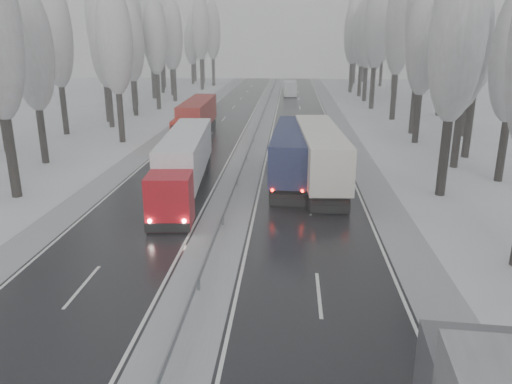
# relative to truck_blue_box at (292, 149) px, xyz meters

# --- Properties ---
(carriageway_right) EXTENTS (7.50, 200.00, 0.03)m
(carriageway_right) POSITION_rel_truck_blue_box_xyz_m (1.23, -0.58, -2.38)
(carriageway_right) COLOR black
(carriageway_right) RESTS_ON ground
(carriageway_left) EXTENTS (7.50, 200.00, 0.03)m
(carriageway_left) POSITION_rel_truck_blue_box_xyz_m (-9.27, -0.58, -2.38)
(carriageway_left) COLOR black
(carriageway_left) RESTS_ON ground
(median_slush) EXTENTS (3.00, 200.00, 0.04)m
(median_slush) POSITION_rel_truck_blue_box_xyz_m (-4.02, -0.58, -2.38)
(median_slush) COLOR #A8ABB0
(median_slush) RESTS_ON ground
(shoulder_right) EXTENTS (2.40, 200.00, 0.04)m
(shoulder_right) POSITION_rel_truck_blue_box_xyz_m (6.18, -0.58, -2.38)
(shoulder_right) COLOR #A8ABB0
(shoulder_right) RESTS_ON ground
(shoulder_left) EXTENTS (2.40, 200.00, 0.04)m
(shoulder_left) POSITION_rel_truck_blue_box_xyz_m (-14.22, -0.58, -2.38)
(shoulder_left) COLOR #A8ABB0
(shoulder_left) RESTS_ON ground
(median_guardrail) EXTENTS (0.12, 200.00, 0.76)m
(median_guardrail) POSITION_rel_truck_blue_box_xyz_m (-4.02, -0.59, -1.80)
(median_guardrail) COLOR slate
(median_guardrail) RESTS_ON ground
(tree_18) EXTENTS (3.60, 3.60, 16.58)m
(tree_18) POSITION_rel_truck_blue_box_xyz_m (10.49, -3.55, 8.30)
(tree_18) COLOR black
(tree_18) RESTS_ON ground
(tree_20) EXTENTS (3.60, 3.60, 15.71)m
(tree_20) POSITION_rel_truck_blue_box_xyz_m (13.88, 4.58, 7.75)
(tree_20) COLOR black
(tree_20) RESTS_ON ground
(tree_21) EXTENTS (3.60, 3.60, 18.62)m
(tree_21) POSITION_rel_truck_blue_box_xyz_m (16.11, 8.58, 9.60)
(tree_21) COLOR black
(tree_21) RESTS_ON ground
(tree_22) EXTENTS (3.60, 3.60, 15.86)m
(tree_22) POSITION_rel_truck_blue_box_xyz_m (13.00, 15.02, 7.84)
(tree_22) COLOR black
(tree_22) RESTS_ON ground
(tree_23) EXTENTS (3.60, 3.60, 13.55)m
(tree_23) POSITION_rel_truck_blue_box_xyz_m (19.29, 19.02, 6.37)
(tree_23) COLOR black
(tree_23) RESTS_ON ground
(tree_24) EXTENTS (3.60, 3.60, 20.49)m
(tree_24) POSITION_rel_truck_blue_box_xyz_m (13.88, 20.44, 10.79)
(tree_24) COLOR black
(tree_24) RESTS_ON ground
(tree_25) EXTENTS (3.60, 3.60, 19.44)m
(tree_25) POSITION_rel_truck_blue_box_xyz_m (20.80, 24.44, 10.12)
(tree_25) COLOR black
(tree_25) RESTS_ON ground
(tree_26) EXTENTS (3.60, 3.60, 18.78)m
(tree_26) POSITION_rel_truck_blue_box_xyz_m (13.55, 30.69, 9.71)
(tree_26) COLOR black
(tree_26) RESTS_ON ground
(tree_27) EXTENTS (3.60, 3.60, 17.62)m
(tree_27) POSITION_rel_truck_blue_box_xyz_m (20.70, 34.69, 8.96)
(tree_27) COLOR black
(tree_27) RESTS_ON ground
(tree_28) EXTENTS (3.60, 3.60, 19.62)m
(tree_28) POSITION_rel_truck_blue_box_xyz_m (12.32, 41.37, 10.24)
(tree_28) COLOR black
(tree_28) RESTS_ON ground
(tree_29) EXTENTS (3.60, 3.60, 18.11)m
(tree_29) POSITION_rel_truck_blue_box_xyz_m (19.69, 45.37, 9.27)
(tree_29) COLOR black
(tree_29) RESTS_ON ground
(tree_30) EXTENTS (3.60, 3.60, 17.86)m
(tree_30) POSITION_rel_truck_blue_box_xyz_m (12.55, 51.12, 9.12)
(tree_30) COLOR black
(tree_30) RESTS_ON ground
(tree_31) EXTENTS (3.60, 3.60, 18.58)m
(tree_31) POSITION_rel_truck_blue_box_xyz_m (18.46, 55.12, 9.58)
(tree_31) COLOR black
(tree_31) RESTS_ON ground
(tree_32) EXTENTS (3.60, 3.60, 17.33)m
(tree_32) POSITION_rel_truck_blue_box_xyz_m (12.61, 58.63, 8.78)
(tree_32) COLOR black
(tree_32) RESTS_ON ground
(tree_33) EXTENTS (3.60, 3.60, 14.33)m
(tree_33) POSITION_rel_truck_blue_box_xyz_m (15.75, 62.63, 6.86)
(tree_33) COLOR black
(tree_33) RESTS_ON ground
(tree_34) EXTENTS (3.60, 3.60, 17.63)m
(tree_34) POSITION_rel_truck_blue_box_xyz_m (11.71, 65.74, 8.97)
(tree_34) COLOR black
(tree_34) RESTS_ON ground
(tree_35) EXTENTS (3.60, 3.60, 18.25)m
(tree_35) POSITION_rel_truck_blue_box_xyz_m (20.93, 69.74, 9.37)
(tree_35) COLOR black
(tree_35) RESTS_ON ground
(tree_36) EXTENTS (3.60, 3.60, 20.23)m
(tree_36) POSITION_rel_truck_blue_box_xyz_m (13.02, 75.58, 10.62)
(tree_36) COLOR black
(tree_36) RESTS_ON ground
(tree_37) EXTENTS (3.60, 3.60, 16.37)m
(tree_37) POSITION_rel_truck_blue_box_xyz_m (20.00, 79.58, 8.17)
(tree_37) COLOR black
(tree_37) RESTS_ON ground
(tree_38) EXTENTS (3.60, 3.60, 17.97)m
(tree_38) POSITION_rel_truck_blue_box_xyz_m (14.71, 86.15, 9.19)
(tree_38) COLOR black
(tree_38) RESTS_ON ground
(tree_39) EXTENTS (3.60, 3.60, 16.19)m
(tree_39) POSITION_rel_truck_blue_box_xyz_m (17.53, 90.15, 8.05)
(tree_39) COLOR black
(tree_39) RESTS_ON ground
(tree_60) EXTENTS (3.60, 3.60, 14.84)m
(tree_60) POSITION_rel_truck_blue_box_xyz_m (-21.77, 3.62, 7.19)
(tree_60) COLOR black
(tree_60) RESTS_ON ground
(tree_62) EXTENTS (3.60, 3.60, 16.04)m
(tree_62) POSITION_rel_truck_blue_box_xyz_m (-17.96, 13.15, 7.96)
(tree_62) COLOR black
(tree_62) RESTS_ON ground
(tree_63) EXTENTS (3.60, 3.60, 16.88)m
(tree_63) POSITION_rel_truck_blue_box_xyz_m (-25.87, 17.15, 8.50)
(tree_63) COLOR black
(tree_63) RESTS_ON ground
(tree_64) EXTENTS (3.60, 3.60, 15.42)m
(tree_64) POSITION_rel_truck_blue_box_xyz_m (-22.28, 22.13, 7.56)
(tree_64) COLOR black
(tree_64) RESTS_ON ground
(tree_65) EXTENTS (3.60, 3.60, 19.48)m
(tree_65) POSITION_rel_truck_blue_box_xyz_m (-24.07, 26.13, 10.15)
(tree_65) COLOR black
(tree_65) RESTS_ON ground
(tree_66) EXTENTS (3.60, 3.60, 15.23)m
(tree_66) POSITION_rel_truck_blue_box_xyz_m (-22.17, 31.77, 7.44)
(tree_66) COLOR black
(tree_66) RESTS_ON ground
(tree_67) EXTENTS (3.60, 3.60, 17.09)m
(tree_67) POSITION_rel_truck_blue_box_xyz_m (-23.56, 35.77, 8.63)
(tree_67) COLOR black
(tree_67) RESTS_ON ground
(tree_68) EXTENTS (3.60, 3.60, 16.65)m
(tree_68) POSITION_rel_truck_blue_box_xyz_m (-20.60, 38.53, 8.35)
(tree_68) COLOR black
(tree_68) RESTS_ON ground
(tree_69) EXTENTS (3.60, 3.60, 19.35)m
(tree_69) POSITION_rel_truck_blue_box_xyz_m (-25.44, 42.53, 10.06)
(tree_69) COLOR black
(tree_69) RESTS_ON ground
(tree_70) EXTENTS (3.60, 3.60, 17.09)m
(tree_70) POSITION_rel_truck_blue_box_xyz_m (-20.34, 48.61, 8.63)
(tree_70) COLOR black
(tree_70) RESTS_ON ground
(tree_71) EXTENTS (3.60, 3.60, 19.61)m
(tree_71) POSITION_rel_truck_blue_box_xyz_m (-25.10, 52.61, 10.23)
(tree_71) COLOR black
(tree_71) RESTS_ON ground
(tree_72) EXTENTS (3.60, 3.60, 15.11)m
(tree_72) POSITION_rel_truck_blue_box_xyz_m (-22.95, 57.95, 7.36)
(tree_72) COLOR black
(tree_72) RESTS_ON ground
(tree_73) EXTENTS (3.60, 3.60, 17.22)m
(tree_73) POSITION_rel_truck_blue_box_xyz_m (-25.83, 61.95, 8.71)
(tree_73) COLOR black
(tree_73) RESTS_ON ground
(tree_74) EXTENTS (3.60, 3.60, 19.68)m
(tree_74) POSITION_rel_truck_blue_box_xyz_m (-19.09, 68.75, 10.28)
(tree_74) COLOR black
(tree_74) RESTS_ON ground
(tree_75) EXTENTS (3.60, 3.60, 18.60)m
(tree_75) POSITION_rel_truck_blue_box_xyz_m (-28.22, 72.75, 9.59)
(tree_75) COLOR black
(tree_75) RESTS_ON ground
(tree_76) EXTENTS (3.60, 3.60, 18.55)m
(tree_76) POSITION_rel_truck_blue_box_xyz_m (-18.07, 78.14, 9.56)
(tree_76) COLOR black
(tree_76) RESTS_ON ground
(tree_77) EXTENTS (3.60, 3.60, 14.32)m
(tree_77) POSITION_rel_truck_blue_box_xyz_m (-23.68, 82.14, 6.86)
(tree_77) COLOR black
(tree_77) RESTS_ON ground
(tree_78) EXTENTS (3.60, 3.60, 19.55)m
(tree_78) POSITION_rel_truck_blue_box_xyz_m (-21.58, 84.73, 10.19)
(tree_78) COLOR black
(tree_78) RESTS_ON ground
(tree_79) EXTENTS (3.60, 3.60, 17.07)m
(tree_79) POSITION_rel_truck_blue_box_xyz_m (-24.35, 88.73, 8.61)
(tree_79) COLOR black
(tree_79) RESTS_ON ground
(truck_blue_box) EXTENTS (3.08, 16.10, 4.11)m
(truck_blue_box) POSITION_rel_truck_blue_box_xyz_m (0.00, 0.00, 0.00)
(truck_blue_box) COLOR #1A2343
(truck_blue_box) RESTS_ON ground
(truck_cream_box) EXTENTS (3.66, 17.09, 4.35)m
(truck_cream_box) POSITION_rel_truck_blue_box_xyz_m (1.95, -1.19, 0.14)
(truck_cream_box) COLOR #B2AB9D
(truck_cream_box) RESTS_ON ground
(box_truck_distant) EXTENTS (2.66, 7.67, 2.83)m
(box_truck_distant) POSITION_rel_truck_blue_box_xyz_m (-0.47, 58.09, -0.96)
(box_truck_distant) COLOR silver
(box_truck_distant) RESTS_ON ground
(truck_red_white) EXTENTS (3.79, 16.31, 4.15)m
(truck_red_white) POSITION_rel_truck_blue_box_xyz_m (-7.54, -4.33, 0.02)
(truck_red_white) COLOR #A30912
(truck_red_white) RESTS_ON ground
(truck_red_red) EXTENTS (2.91, 15.96, 4.08)m
(truck_red_red) POSITION_rel_truck_blue_box_xyz_m (-10.36, 15.37, -0.02)
(truck_red_red) COLOR #AE1609
(truck_red_red) RESTS_ON ground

